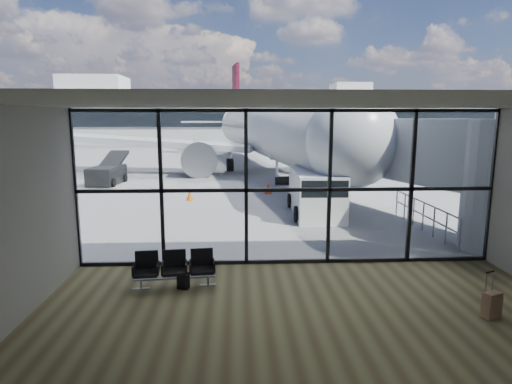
{
  "coord_description": "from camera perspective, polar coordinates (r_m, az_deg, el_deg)",
  "views": [
    {
      "loc": [
        -1.46,
        -12.03,
        4.24
      ],
      "look_at": [
        -0.78,
        3.0,
        1.62
      ],
      "focal_mm": 30.0,
      "sensor_mm": 36.0,
      "label": 1
    }
  ],
  "objects": [
    {
      "name": "ground",
      "position": [
        52.22,
        -0.99,
        5.22
      ],
      "size": [
        220.0,
        220.0,
        0.0
      ],
      "primitive_type": "plane",
      "color": "slate",
      "rests_on": "ground"
    },
    {
      "name": "traffic_cone_a",
      "position": [
        22.47,
        -8.85,
        -0.47
      ],
      "size": [
        0.37,
        0.37,
        0.53
      ],
      "color": "#DE600B",
      "rests_on": "ground"
    },
    {
      "name": "traffic_cone_b",
      "position": [
        22.08,
        11.77,
        -0.64
      ],
      "size": [
        0.42,
        0.42,
        0.61
      ],
      "color": "red",
      "rests_on": "ground"
    },
    {
      "name": "airliner",
      "position": [
        35.75,
        1.23,
        8.25
      ],
      "size": [
        35.2,
        40.98,
        10.59
      ],
      "rotation": [
        0.0,
        0.0,
        0.14
      ],
      "color": "silver",
      "rests_on": "ground"
    },
    {
      "name": "jet_bridge",
      "position": [
        20.19,
        15.86,
        5.3
      ],
      "size": [
        8.0,
        16.5,
        4.33
      ],
      "color": "#9FA1A4",
      "rests_on": "ground"
    },
    {
      "name": "tree_4",
      "position": [
        86.27,
        -15.94,
        10.18
      ],
      "size": [
        5.61,
        5.61,
        8.07
      ],
      "color": "#382619",
      "rests_on": "ground"
    },
    {
      "name": "mobile_stairs",
      "position": [
        26.4,
        -29.1,
        0.55
      ],
      "size": [
        1.94,
        3.28,
        2.2
      ],
      "rotation": [
        0.0,
        0.0,
        -0.11
      ],
      "color": "yellow",
      "rests_on": "ground"
    },
    {
      "name": "seating_row",
      "position": [
        11.24,
        -10.8,
        -9.74
      ],
      "size": [
        2.04,
        0.76,
        0.91
      ],
      "rotation": [
        0.0,
        0.0,
        0.1
      ],
      "color": "gray",
      "rests_on": "ground"
    },
    {
      "name": "far_terminal",
      "position": [
        74.0,
        -1.95,
        9.85
      ],
      "size": [
        80.0,
        12.2,
        11.0
      ],
      "color": "beige",
      "rests_on": "ground"
    },
    {
      "name": "service_van",
      "position": [
        18.91,
        8.03,
        -0.09
      ],
      "size": [
        2.29,
        4.52,
        1.94
      ],
      "rotation": [
        0.0,
        0.0,
        -0.03
      ],
      "color": "white",
      "rests_on": "ground"
    },
    {
      "name": "tree_5",
      "position": [
        85.12,
        -11.96,
        10.77
      ],
      "size": [
        6.27,
        6.27,
        9.03
      ],
      "color": "#382619",
      "rests_on": "ground"
    },
    {
      "name": "tree_1",
      "position": [
        92.03,
        -27.06,
        9.45
      ],
      "size": [
        5.61,
        5.61,
        8.07
      ],
      "color": "#382619",
      "rests_on": "ground"
    },
    {
      "name": "backpack",
      "position": [
        11.07,
        -9.69,
        -11.66
      ],
      "size": [
        0.32,
        0.31,
        0.42
      ],
      "rotation": [
        0.0,
        0.0,
        -0.3
      ],
      "color": "black",
      "rests_on": "ground"
    },
    {
      "name": "traffic_cone_c",
      "position": [
        24.18,
        1.65,
        0.5
      ],
      "size": [
        0.45,
        0.45,
        0.64
      ],
      "color": "red",
      "rests_on": "ground"
    },
    {
      "name": "apron_railing",
      "position": [
        17.42,
        21.41,
        -2.48
      ],
      "size": [
        0.06,
        5.46,
        1.11
      ],
      "color": "gray",
      "rests_on": "ground"
    },
    {
      "name": "tree_2",
      "position": [
        89.76,
        -23.55,
        10.12
      ],
      "size": [
        6.27,
        6.27,
        9.03
      ],
      "color": "#382619",
      "rests_on": "ground"
    },
    {
      "name": "glass_curtain_wall",
      "position": [
        12.28,
        4.28,
        0.51
      ],
      "size": [
        12.1,
        0.12,
        4.5
      ],
      "color": "white",
      "rests_on": "ground"
    },
    {
      "name": "belt_loader",
      "position": [
        29.26,
        -19.18,
        2.33
      ],
      "size": [
        1.98,
        4.45,
        2.0
      ],
      "rotation": [
        0.0,
        0.0,
        -0.08
      ],
      "color": "black",
      "rests_on": "ground"
    },
    {
      "name": "lounge_shell",
      "position": [
        7.54,
        8.66,
        -2.4
      ],
      "size": [
        12.02,
        8.01,
        4.51
      ],
      "color": "brown",
      "rests_on": "ground"
    },
    {
      "name": "tree_3",
      "position": [
        87.82,
        -19.79,
        9.57
      ],
      "size": [
        4.95,
        4.95,
        7.12
      ],
      "color": "#382619",
      "rests_on": "ground"
    },
    {
      "name": "tree_0",
      "position": [
        94.64,
        -30.38,
        8.79
      ],
      "size": [
        4.95,
        4.95,
        7.12
      ],
      "color": "#382619",
      "rests_on": "ground"
    },
    {
      "name": "suitcase",
      "position": [
        10.68,
        28.95,
        -13.03
      ],
      "size": [
        0.43,
        0.37,
        1.01
      ],
      "rotation": [
        0.0,
        0.0,
        0.4
      ],
      "color": "#86654A",
      "rests_on": "ground"
    }
  ]
}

